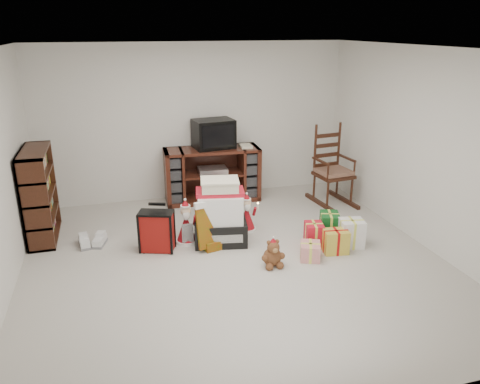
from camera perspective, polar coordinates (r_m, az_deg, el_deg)
name	(u,v)px	position (r m, az deg, el deg)	size (l,w,h in m)	color
room	(235,164)	(5.31, -0.66, 3.48)	(5.01, 5.01, 2.51)	#BBB7AC
tv_stand	(212,174)	(7.64, -3.41, 2.16)	(1.55, 0.62, 0.87)	#451F13
bookshelf	(40,196)	(6.75, -23.21, -0.46)	(0.33, 1.00, 1.22)	#3C1C10
rocking_chair	(332,175)	(7.67, 11.10, 1.99)	(0.63, 0.93, 1.31)	#3C1C10
gift_pile	(220,216)	(6.13, -2.42, -2.92)	(0.76, 0.61, 0.86)	black
red_suitcase	(157,231)	(6.03, -10.11, -4.73)	(0.46, 0.34, 0.62)	maroon
stocking	(206,226)	(5.93, -4.15, -4.20)	(0.31, 0.13, 0.67)	#0B6A0D
teddy_bear	(273,255)	(5.64, 3.99, -7.62)	(0.23, 0.20, 0.34)	brown
santa_figurine	(247,216)	(6.55, 0.82, -2.97)	(0.27, 0.25, 0.55)	maroon
mrs_claus_figurine	(186,226)	(6.22, -6.58, -4.14)	(0.30, 0.28, 0.61)	maroon
sneaker_pair	(92,242)	(6.46, -17.58, -5.79)	(0.38, 0.32, 0.11)	silver
gift_cluster	(331,238)	(6.17, 11.07, -5.55)	(0.81, 0.92, 0.28)	red
crt_television	(214,134)	(7.51, -3.24, 7.09)	(0.67, 0.52, 0.46)	black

